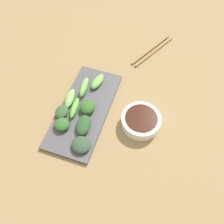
% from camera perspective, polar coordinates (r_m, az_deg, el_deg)
% --- Properties ---
extents(tabletop, '(2.10, 2.10, 0.02)m').
position_cam_1_polar(tabletop, '(0.77, -1.74, -1.44)').
color(tabletop, '#8E734E').
rests_on(tabletop, ground).
extents(sauce_bowl, '(0.13, 0.13, 0.04)m').
position_cam_1_polar(sauce_bowl, '(0.73, 7.37, -2.20)').
color(sauce_bowl, white).
rests_on(sauce_bowl, tabletop).
extents(serving_plate, '(0.16, 0.36, 0.01)m').
position_cam_1_polar(serving_plate, '(0.77, -6.97, 0.82)').
color(serving_plate, '#4B4951').
rests_on(serving_plate, tabletop).
extents(broccoli_stalk_0, '(0.04, 0.08, 0.02)m').
position_cam_1_polar(broccoli_stalk_0, '(0.78, -10.71, 3.42)').
color(broccoli_stalk_0, '#78AB5B').
rests_on(broccoli_stalk_0, serving_plate).
extents(broccoli_stalk_1, '(0.04, 0.08, 0.02)m').
position_cam_1_polar(broccoli_stalk_1, '(0.82, -3.72, 7.76)').
color(broccoli_stalk_1, '#6EB24F').
rests_on(broccoli_stalk_1, serving_plate).
extents(broccoli_leafy_2, '(0.04, 0.06, 0.02)m').
position_cam_1_polar(broccoli_leafy_2, '(0.76, -12.70, 0.11)').
color(broccoli_leafy_2, '#2F502C').
rests_on(broccoli_leafy_2, serving_plate).
extents(broccoli_leafy_3, '(0.06, 0.06, 0.03)m').
position_cam_1_polar(broccoli_leafy_3, '(0.73, -12.71, -3.13)').
color(broccoli_leafy_3, '#2D5D27').
rests_on(broccoli_leafy_3, serving_plate).
extents(broccoli_leafy_4, '(0.07, 0.07, 0.02)m').
position_cam_1_polar(broccoli_leafy_4, '(0.69, -7.91, -8.28)').
color(broccoli_leafy_4, '#2E4632').
rests_on(broccoli_leafy_4, serving_plate).
extents(broccoli_leafy_5, '(0.05, 0.06, 0.03)m').
position_cam_1_polar(broccoli_leafy_5, '(0.75, -6.22, 1.38)').
color(broccoli_leafy_5, '#2D5D23').
rests_on(broccoli_leafy_5, serving_plate).
extents(broccoli_stalk_6, '(0.03, 0.09, 0.03)m').
position_cam_1_polar(broccoli_stalk_6, '(0.80, -7.12, 6.29)').
color(broccoli_stalk_6, '#71B753').
rests_on(broccoli_stalk_6, serving_plate).
extents(broccoli_leafy_7, '(0.06, 0.08, 0.02)m').
position_cam_1_polar(broccoli_leafy_7, '(0.72, -7.33, -3.30)').
color(broccoli_leafy_7, '#274B29').
rests_on(broccoli_leafy_7, serving_plate).
extents(broccoli_stalk_8, '(0.03, 0.08, 0.02)m').
position_cam_1_polar(broccoli_stalk_8, '(0.76, -9.51, 1.01)').
color(broccoli_stalk_8, '#60B33D').
rests_on(broccoli_stalk_8, serving_plate).
extents(chopsticks, '(0.13, 0.22, 0.01)m').
position_cam_1_polar(chopsticks, '(0.97, 10.32, 15.18)').
color(chopsticks, olive).
rests_on(chopsticks, tabletop).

